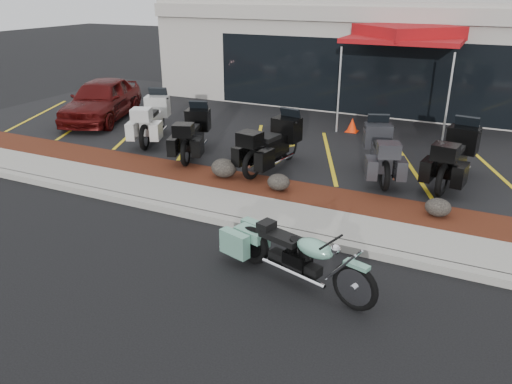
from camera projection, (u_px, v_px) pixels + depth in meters
The scene contains 18 objects.
ground at pixel (234, 250), 9.13m from camera, with size 90.00×90.00×0.00m, color black.
curb at pixel (256, 227), 9.85m from camera, with size 24.00×0.25×0.15m, color gray.
sidewalk at pixel (270, 213), 10.43m from camera, with size 24.00×1.20×0.15m, color gray.
mulch_bed at pixel (291, 193), 11.43m from camera, with size 24.00×1.20×0.16m, color #340E0C.
upper_lot at pixel (354, 135), 15.93m from camera, with size 26.00×9.60×0.15m, color black.
dealership_building at pixel (398, 51), 20.42m from camera, with size 18.00×8.16×4.00m.
boulder_left at pixel (224, 168), 12.12m from camera, with size 0.64×0.53×0.45m, color black.
boulder_mid at pixel (279, 182), 11.36m from camera, with size 0.53×0.44×0.37m, color black.
boulder_right at pixel (438, 207), 10.07m from camera, with size 0.52×0.43×0.37m, color black.
hero_cruiser at pixel (355, 280), 7.28m from camera, with size 2.88×0.73×1.01m, color #6CA890, non-canonical shape.
touring_white at pixel (159, 110), 15.61m from camera, with size 2.48×0.95×1.45m, color silver, non-canonical shape.
touring_black_front at pixel (199, 124), 14.26m from camera, with size 2.32×0.89×1.35m, color black, non-canonical shape.
touring_black_mid at pixel (289, 134), 13.17m from camera, with size 2.43×0.93×1.41m, color black, non-canonical shape.
touring_grey at pixel (376, 140), 12.72m from camera, with size 2.36×0.90×1.38m, color #2A2B2F, non-canonical shape.
touring_black_rear at pixel (463, 145), 12.22m from camera, with size 2.49×0.95×1.45m, color black, non-canonical shape.
parked_car at pixel (101, 100), 17.14m from camera, with size 1.69×4.20×1.43m, color #450A09.
traffic_cone at pixel (352, 125), 15.93m from camera, with size 0.36×0.36×0.44m, color #FA3108.
popup_canopy at pixel (407, 35), 15.59m from camera, with size 3.97×3.97×3.21m.
Camera 1 is at (3.82, -7.07, 4.48)m, focal length 35.00 mm.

